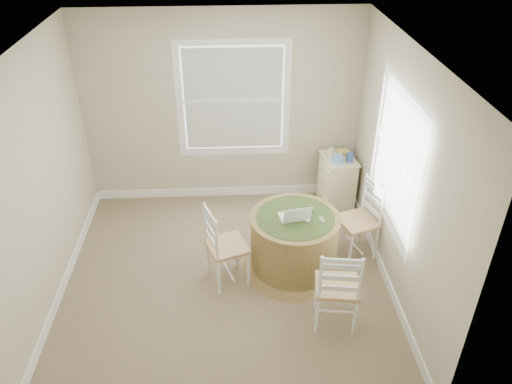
{
  "coord_description": "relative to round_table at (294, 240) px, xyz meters",
  "views": [
    {
      "loc": [
        0.09,
        -4.26,
        3.85
      ],
      "look_at": [
        0.36,
        0.45,
        0.88
      ],
      "focal_mm": 35.0,
      "sensor_mm": 36.0,
      "label": 1
    }
  ],
  "objects": [
    {
      "name": "box_blue",
      "position": [
        0.85,
        1.2,
        0.39
      ],
      "size": [
        0.09,
        0.09,
        0.12
      ],
      "primitive_type": "cube",
      "rotation": [
        0.0,
        0.0,
        0.13
      ],
      "color": "#375AA5",
      "rests_on": "corner_chest"
    },
    {
      "name": "round_table",
      "position": [
        0.0,
        0.0,
        0.0
      ],
      "size": [
        1.18,
        1.18,
        0.72
      ],
      "rotation": [
        0.0,
        0.0,
        0.21
      ],
      "color": "olive",
      "rests_on": "ground"
    },
    {
      "name": "chair_near",
      "position": [
        0.31,
        -0.85,
        0.08
      ],
      "size": [
        0.47,
        0.45,
        0.95
      ],
      "primitive_type": null,
      "rotation": [
        0.0,
        0.0,
        3.0
      ],
      "color": "white",
      "rests_on": "ground"
    },
    {
      "name": "laptop",
      "position": [
        -0.01,
        -0.03,
        0.35
      ],
      "size": [
        0.35,
        0.32,
        0.22
      ],
      "rotation": [
        0.0,
        0.0,
        3.32
      ],
      "color": "white",
      "rests_on": "round_table"
    },
    {
      "name": "cup_cream",
      "position": [
        0.65,
        1.4,
        0.38
      ],
      "size": [
        0.07,
        0.07,
        0.09
      ],
      "primitive_type": "cylinder",
      "color": "beige",
      "rests_on": "corner_chest"
    },
    {
      "name": "box_yellow",
      "position": [
        0.8,
        1.38,
        0.36
      ],
      "size": [
        0.16,
        0.12,
        0.06
      ],
      "primitive_type": "cube",
      "rotation": [
        0.0,
        0.0,
        0.13
      ],
      "color": "#E2B74F",
      "rests_on": "corner_chest"
    },
    {
      "name": "phone",
      "position": [
        0.28,
        -0.07,
        0.32
      ],
      "size": [
        0.06,
        0.1,
        0.02
      ],
      "primitive_type": "cube",
      "rotation": [
        0.0,
        0.0,
        0.21
      ],
      "color": "#B7BABF",
      "rests_on": "round_table"
    },
    {
      "name": "keys",
      "position": [
        0.18,
        0.09,
        0.33
      ],
      "size": [
        0.07,
        0.06,
        0.02
      ],
      "primitive_type": "cube",
      "rotation": [
        0.0,
        0.0,
        0.21
      ],
      "color": "black",
      "rests_on": "round_table"
    },
    {
      "name": "chair_left",
      "position": [
        -0.76,
        -0.16,
        0.08
      ],
      "size": [
        0.52,
        0.53,
        0.95
      ],
      "primitive_type": null,
      "rotation": [
        0.0,
        0.0,
        1.92
      ],
      "color": "white",
      "rests_on": "ground"
    },
    {
      "name": "chair_right",
      "position": [
        0.76,
        0.21,
        0.08
      ],
      "size": [
        0.51,
        0.52,
        0.95
      ],
      "primitive_type": null,
      "rotation": [
        0.0,
        0.0,
        -1.26
      ],
      "color": "white",
      "rests_on": "ground"
    },
    {
      "name": "room",
      "position": [
        -0.61,
        -0.01,
        0.91
      ],
      "size": [
        3.64,
        3.64,
        2.64
      ],
      "color": "#7B684E",
      "rests_on": "ground"
    },
    {
      "name": "corner_chest",
      "position": [
        0.74,
        1.3,
        -0.03
      ],
      "size": [
        0.48,
        0.6,
        0.72
      ],
      "rotation": [
        0.0,
        0.0,
        0.13
      ],
      "color": "beige",
      "rests_on": "ground"
    },
    {
      "name": "mouse",
      "position": [
        0.12,
        -0.07,
        0.33
      ],
      "size": [
        0.07,
        0.1,
        0.03
      ],
      "primitive_type": "ellipsoid",
      "rotation": [
        0.0,
        0.0,
        0.21
      ],
      "color": "white",
      "rests_on": "round_table"
    },
    {
      "name": "tissue_box",
      "position": [
        0.7,
        1.2,
        0.38
      ],
      "size": [
        0.14,
        0.14,
        0.1
      ],
      "primitive_type": "cube",
      "rotation": [
        0.0,
        0.0,
        0.13
      ],
      "color": "#5D9DD5",
      "rests_on": "corner_chest"
    }
  ]
}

